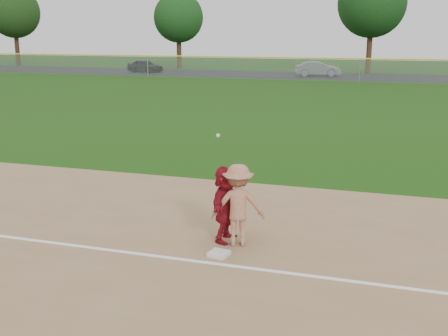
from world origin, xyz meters
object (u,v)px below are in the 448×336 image
(first_base, at_px, (219,254))
(base_runner, at_px, (226,204))
(car_left, at_px, (145,66))
(car_mid, at_px, (318,69))

(first_base, bearing_deg, base_runner, 98.36)
(first_base, relative_size, base_runner, 0.22)
(first_base, height_order, car_left, car_left)
(base_runner, height_order, car_mid, base_runner)
(first_base, relative_size, car_left, 0.09)
(base_runner, height_order, car_left, base_runner)
(car_left, bearing_deg, car_mid, -80.18)
(base_runner, xyz_separation_m, car_left, (-23.13, 44.76, -0.14))
(first_base, distance_m, car_mid, 46.07)
(car_mid, bearing_deg, base_runner, 171.80)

